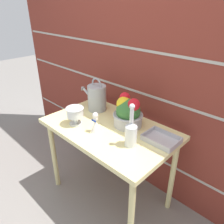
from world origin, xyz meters
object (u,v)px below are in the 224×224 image
watering_can (97,97)px  glass_decanter (131,132)px  wire_tray (161,140)px  flower_planter (128,112)px  figurine_vase (96,124)px  crystal_pedestal_bowl (75,113)px

watering_can → glass_decanter: size_ratio=0.99×
glass_decanter → wire_tray: (0.13, 0.19, -0.09)m
watering_can → glass_decanter: glass_decanter is taller
flower_planter → watering_can: bearing=177.0°
figurine_vase → wire_tray: (0.43, 0.24, -0.05)m
glass_decanter → flower_planter: bearing=134.9°
flower_planter → figurine_vase: 0.27m
crystal_pedestal_bowl → flower_planter: (0.31, 0.28, 0.02)m
glass_decanter → crystal_pedestal_bowl: bearing=-170.4°
watering_can → glass_decanter: bearing=-20.4°
flower_planter → wire_tray: 0.34m
watering_can → figurine_vase: bearing=-43.7°
crystal_pedestal_bowl → glass_decanter: 0.51m
crystal_pedestal_bowl → glass_decanter: glass_decanter is taller
glass_decanter → figurine_vase: 0.31m
figurine_vase → wire_tray: figurine_vase is taller
figurine_vase → watering_can: bearing=136.3°
crystal_pedestal_bowl → flower_planter: 0.42m
flower_planter → figurine_vase: flower_planter is taller
watering_can → flower_planter: size_ratio=1.22×
crystal_pedestal_bowl → figurine_vase: (0.20, 0.04, -0.03)m
wire_tray → flower_planter: bearing=178.9°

